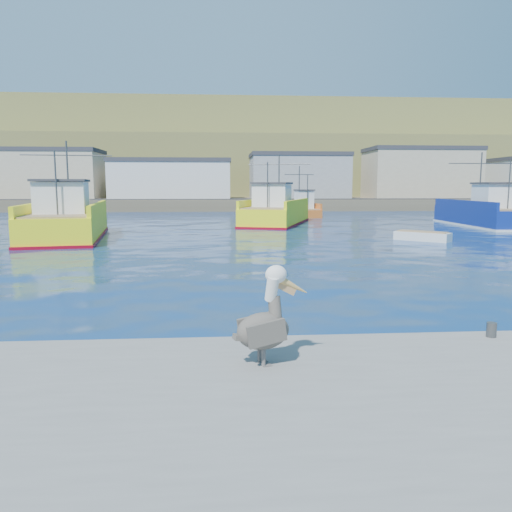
% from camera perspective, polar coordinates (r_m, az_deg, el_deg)
% --- Properties ---
extents(ground, '(260.00, 260.00, 0.00)m').
position_cam_1_polar(ground, '(13.60, 6.69, -7.22)').
color(ground, navy).
rests_on(ground, ground).
extents(dock_bollards, '(36.20, 0.20, 0.30)m').
position_cam_1_polar(dock_bollards, '(10.40, 13.58, -8.47)').
color(dock_bollards, '#4C4C4C').
rests_on(dock_bollards, dock).
extents(far_shore, '(200.00, 81.00, 24.00)m').
position_cam_1_polar(far_shore, '(122.24, -2.99, 10.53)').
color(far_shore, brown).
rests_on(far_shore, ground).
extents(trawler_yellow_a, '(6.49, 13.97, 6.79)m').
position_cam_1_polar(trawler_yellow_a, '(36.73, -20.80, 3.73)').
color(trawler_yellow_a, '#FFF714').
rests_on(trawler_yellow_a, ground).
extents(trawler_yellow_b, '(8.12, 13.42, 6.69)m').
position_cam_1_polar(trawler_yellow_b, '(47.03, 2.25, 5.02)').
color(trawler_yellow_b, '#FFF714').
rests_on(trawler_yellow_b, ground).
extents(trawler_blue, '(6.04, 12.71, 6.68)m').
position_cam_1_polar(trawler_blue, '(49.27, 24.85, 4.41)').
color(trawler_blue, navy).
rests_on(trawler_blue, ground).
extents(boat_orange, '(3.83, 7.25, 5.90)m').
position_cam_1_polar(boat_orange, '(58.61, 5.25, 5.43)').
color(boat_orange, orange).
rests_on(boat_orange, ground).
extents(skiff_mid, '(3.41, 3.24, 0.76)m').
position_cam_1_polar(skiff_mid, '(34.53, 18.48, 2.08)').
color(skiff_mid, silver).
rests_on(skiff_mid, ground).
extents(pelican, '(1.38, 0.80, 1.72)m').
position_cam_1_polar(pelican, '(8.64, 1.13, -7.60)').
color(pelican, '#595451').
rests_on(pelican, dock).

